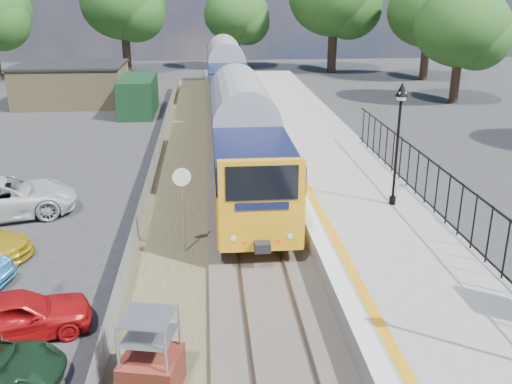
{
  "coord_description": "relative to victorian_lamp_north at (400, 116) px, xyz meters",
  "views": [
    {
      "loc": [
        -1.62,
        -13.67,
        8.63
      ],
      "look_at": [
        -0.0,
        4.74,
        2.0
      ],
      "focal_mm": 40.0,
      "sensor_mm": 36.0,
      "label": 1
    }
  ],
  "objects": [
    {
      "name": "ground",
      "position": [
        -5.3,
        -6.0,
        -4.3
      ],
      "size": [
        120.0,
        120.0,
        0.0
      ],
      "primitive_type": "plane",
      "color": "#2D2D30",
      "rests_on": "ground"
    },
    {
      "name": "track_bed",
      "position": [
        -5.77,
        3.67,
        -4.21
      ],
      "size": [
        5.9,
        80.0,
        0.29
      ],
      "color": "#473F38",
      "rests_on": "ground"
    },
    {
      "name": "platform",
      "position": [
        -1.1,
        2.0,
        -3.85
      ],
      "size": [
        5.0,
        70.0,
        0.9
      ],
      "primitive_type": "cube",
      "color": "gray",
      "rests_on": "ground"
    },
    {
      "name": "platform_edge",
      "position": [
        -3.16,
        2.0,
        -3.39
      ],
      "size": [
        0.9,
        70.0,
        0.01
      ],
      "color": "silver",
      "rests_on": "platform"
    },
    {
      "name": "victorian_lamp_north",
      "position": [
        0.0,
        0.0,
        0.0
      ],
      "size": [
        0.44,
        0.44,
        4.6
      ],
      "color": "black",
      "rests_on": "platform"
    },
    {
      "name": "palisade_fence",
      "position": [
        1.25,
        -3.76,
        -2.46
      ],
      "size": [
        0.12,
        26.0,
        2.0
      ],
      "color": "black",
      "rests_on": "platform"
    },
    {
      "name": "wire_fence",
      "position": [
        -9.5,
        6.0,
        -3.7
      ],
      "size": [
        0.06,
        52.0,
        1.2
      ],
      "color": "#999EA3",
      "rests_on": "ground"
    },
    {
      "name": "outbuilding",
      "position": [
        -16.21,
        25.21,
        -2.78
      ],
      "size": [
        10.8,
        10.1,
        3.12
      ],
      "color": "#928252",
      "rests_on": "ground"
    },
    {
      "name": "tree_line",
      "position": [
        -3.9,
        36.0,
        2.31
      ],
      "size": [
        56.8,
        43.8,
        11.88
      ],
      "color": "#332319",
      "rests_on": "ground"
    },
    {
      "name": "train",
      "position": [
        -5.3,
        17.14,
        -1.96
      ],
      "size": [
        2.82,
        40.83,
        3.51
      ],
      "color": "orange",
      "rests_on": "ground"
    },
    {
      "name": "brick_plinth",
      "position": [
        -8.31,
        -8.87,
        -3.33
      ],
      "size": [
        1.49,
        1.49,
        2.01
      ],
      "rotation": [
        0.0,
        0.0,
        -0.23
      ],
      "color": "#953926",
      "rests_on": "ground"
    },
    {
      "name": "speed_sign",
      "position": [
        -7.8,
        -1.74,
        -2.16
      ],
      "size": [
        0.62,
        0.15,
        3.09
      ],
      "rotation": [
        0.0,
        0.0,
        0.19
      ],
      "color": "#999EA3",
      "rests_on": "ground"
    },
    {
      "name": "car_red",
      "position": [
        -12.02,
        -6.41,
        -3.64
      ],
      "size": [
        4.12,
        2.59,
        1.31
      ],
      "primitive_type": "imported",
      "rotation": [
        0.0,
        0.0,
        1.86
      ],
      "color": "#B41012",
      "rests_on": "ground"
    },
    {
      "name": "car_white",
      "position": [
        -15.1,
        2.27,
        -3.51
      ],
      "size": [
        6.19,
        4.1,
        1.58
      ],
      "primitive_type": "imported",
      "rotation": [
        0.0,
        0.0,
        1.85
      ],
      "color": "silver",
      "rests_on": "ground"
    }
  ]
}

